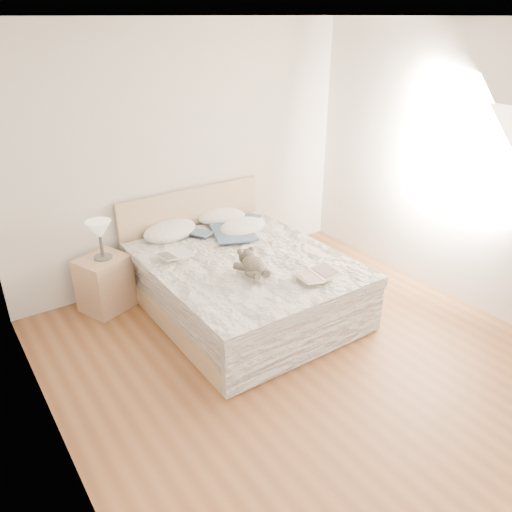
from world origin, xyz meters
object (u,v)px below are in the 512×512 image
teddy_bear (254,272)px  nightstand (105,283)px  bed (241,281)px  photo_book (175,255)px  table_lamp (99,232)px  childrens_book (317,275)px

teddy_bear → nightstand: bearing=134.1°
bed → photo_book: size_ratio=6.70×
bed → table_lamp: (-1.10, 0.77, 0.53)m
nightstand → photo_book: 0.82m
nightstand → table_lamp: size_ratio=1.44×
teddy_bear → table_lamp: bearing=133.7°
bed → photo_book: bearing=151.9°
bed → photo_book: 0.71m
nightstand → bed: bearing=-34.9°
table_lamp → childrens_book: size_ratio=0.97×
bed → photo_book: (-0.56, 0.30, 0.32)m
bed → teddy_bear: 0.59m
nightstand → table_lamp: bearing=-24.7°
bed → table_lamp: bed is taller
table_lamp → nightstand: bearing=155.3°
childrens_book → teddy_bear: teddy_bear is taller
table_lamp → childrens_book: bearing=-47.9°
bed → childrens_book: 0.90m
bed → photo_book: bed is taller
photo_book → table_lamp: bearing=130.6°
teddy_bear → photo_book: bearing=124.3°
teddy_bear → childrens_book: bearing=-29.3°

